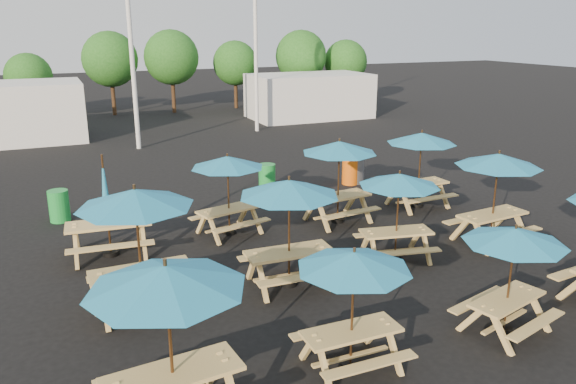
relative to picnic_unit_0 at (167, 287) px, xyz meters
name	(u,v)px	position (x,y,z in m)	size (l,w,h in m)	color
ground	(312,250)	(4.55, 4.97, -2.11)	(120.00, 120.00, 0.00)	black
picnic_unit_0	(167,287)	(0.00, 0.00, 0.00)	(2.38, 2.38, 2.44)	tan
picnic_unit_1	(136,205)	(0.16, 3.57, 0.05)	(2.25, 2.25, 2.50)	tan
picnic_unit_2	(107,215)	(-0.11, 6.62, -1.07)	(2.11, 1.88, 2.53)	tan
picnic_unit_3	(354,267)	(2.94, 0.18, -0.32)	(1.85, 1.85, 2.07)	tan
picnic_unit_4	(289,194)	(3.24, 3.38, -0.05)	(2.20, 2.20, 2.38)	tan
picnic_unit_5	(228,166)	(3.00, 6.87, -0.24)	(2.34, 2.34, 2.17)	tan
picnic_unit_6	(514,242)	(6.09, 0.04, -0.35)	(2.22, 2.22, 2.04)	tan
picnic_unit_7	(399,185)	(6.15, 3.67, -0.26)	(2.25, 2.25, 2.14)	tan
picnic_unit_8	(339,152)	(6.14, 6.56, -0.06)	(2.35, 2.35, 2.37)	tan
picnic_unit_10	(498,165)	(9.01, 3.58, -0.05)	(2.30, 2.30, 2.38)	tan
picnic_unit_11	(421,142)	(9.07, 6.81, -0.08)	(2.17, 2.17, 2.34)	tan
waste_bin_0	(59,206)	(-1.14, 9.79, -1.65)	(0.57, 0.57, 0.91)	#1A9135
waste_bin_1	(267,177)	(5.46, 10.34, -1.65)	(0.57, 0.57, 0.91)	#1A9135
waste_bin_2	(350,171)	(8.44, 9.91, -1.65)	(0.57, 0.57, 0.91)	orange
waste_bin_3	(356,170)	(8.70, 9.94, -1.65)	(0.57, 0.57, 0.91)	gray
mast_0	(128,11)	(2.55, 18.97, 3.89)	(0.20, 0.20, 12.00)	silver
mast_1	(255,13)	(9.05, 20.97, 3.89)	(0.20, 0.20, 12.00)	silver
event_tent_1	(309,96)	(13.55, 23.97, -0.81)	(7.00, 4.00, 2.60)	silver
tree_2	(28,76)	(-1.84, 28.63, 0.52)	(2.59, 2.59, 3.93)	#382314
tree_3	(110,59)	(2.80, 29.69, 1.30)	(3.36, 3.36, 5.09)	#382314
tree_4	(171,57)	(6.45, 29.23, 1.35)	(3.41, 3.41, 5.17)	#382314
tree_5	(235,63)	(10.78, 29.65, 0.86)	(2.94, 2.94, 4.45)	#382314
tree_6	(301,56)	(14.79, 27.87, 1.32)	(3.38, 3.38, 5.13)	#382314
tree_7	(346,62)	(18.18, 27.89, 0.88)	(2.95, 2.95, 4.48)	#382314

